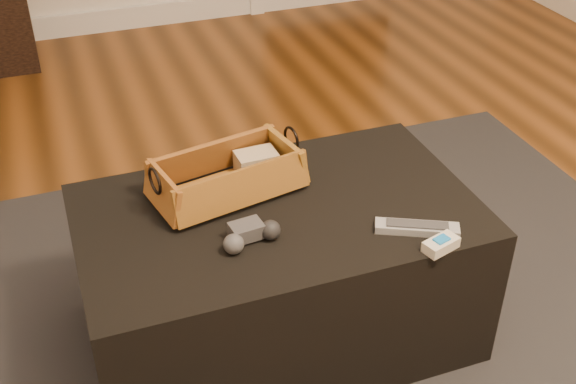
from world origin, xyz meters
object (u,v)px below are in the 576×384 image
object	(u,v)px
wicker_basket	(227,178)
game_controller	(250,234)
ottoman	(278,274)
silver_remote	(417,228)
tv_remote	(224,189)
cream_gadget	(441,244)

from	to	relation	value
wicker_basket	game_controller	xyz separation A→B (m)	(-0.01, -0.22, -0.02)
ottoman	wicker_basket	world-z (taller)	wicker_basket
ottoman	silver_remote	bearing A→B (deg)	-35.38
tv_remote	game_controller	world-z (taller)	game_controller
wicker_basket	game_controller	size ratio (longest dim) A/B	2.72
wicker_basket	cream_gadget	size ratio (longest dim) A/B	4.45
tv_remote	cream_gadget	xyz separation A→B (m)	(0.41, -0.38, -0.01)
ottoman	cream_gadget	distance (m)	0.47
tv_remote	silver_remote	size ratio (longest dim) A/B	1.03
tv_remote	cream_gadget	size ratio (longest dim) A/B	2.17
ottoman	game_controller	size ratio (longest dim) A/B	6.47
game_controller	cream_gadget	bearing A→B (deg)	-23.29
wicker_basket	ottoman	bearing A→B (deg)	-50.30
tv_remote	wicker_basket	size ratio (longest dim) A/B	0.49
ottoman	game_controller	bearing A→B (deg)	-134.89
ottoman	silver_remote	distance (m)	0.41
game_controller	tv_remote	bearing A→B (deg)	91.78
silver_remote	ottoman	bearing A→B (deg)	144.62
ottoman	tv_remote	world-z (taller)	tv_remote
tv_remote	silver_remote	bearing A→B (deg)	-54.90
ottoman	wicker_basket	size ratio (longest dim) A/B	2.38
tv_remote	cream_gadget	bearing A→B (deg)	-60.35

